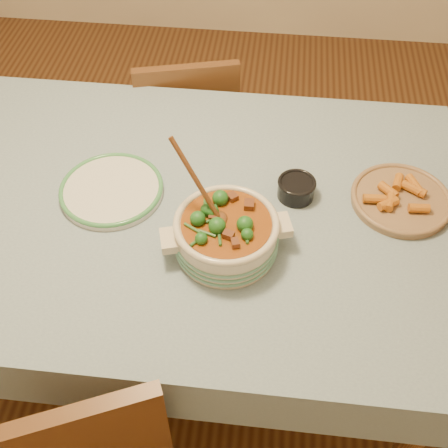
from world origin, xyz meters
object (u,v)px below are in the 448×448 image
(white_plate, at_px, (112,190))
(condiment_bowl, at_px, (296,188))
(stew_casserole, at_px, (226,232))
(dining_table, at_px, (174,224))
(chair_far, at_px, (188,129))
(fried_plate, at_px, (401,198))

(white_plate, distance_m, condiment_bowl, 0.53)
(condiment_bowl, bearing_deg, stew_casserole, -129.13)
(dining_table, relative_size, chair_far, 2.07)
(chair_far, bearing_deg, stew_casserole, 91.49)
(chair_far, bearing_deg, fried_plate, 124.45)
(white_plate, relative_size, chair_far, 0.46)
(stew_casserole, bearing_deg, condiment_bowl, 50.87)
(stew_casserole, bearing_deg, fried_plate, 25.16)
(stew_casserole, relative_size, white_plate, 0.91)
(condiment_bowl, xyz_separation_m, chair_far, (-0.42, 0.62, -0.33))
(white_plate, bearing_deg, condiment_bowl, 5.29)
(condiment_bowl, bearing_deg, chair_far, 124.31)
(stew_casserole, bearing_deg, dining_table, 138.71)
(dining_table, distance_m, white_plate, 0.21)
(condiment_bowl, relative_size, chair_far, 0.15)
(condiment_bowl, bearing_deg, white_plate, -174.71)
(stew_casserole, height_order, white_plate, stew_casserole)
(fried_plate, bearing_deg, dining_table, -173.61)
(white_plate, relative_size, condiment_bowl, 3.09)
(dining_table, xyz_separation_m, condiment_bowl, (0.35, 0.07, 0.12))
(white_plate, xyz_separation_m, fried_plate, (0.82, 0.05, 0.01))
(dining_table, bearing_deg, stew_casserole, -41.29)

